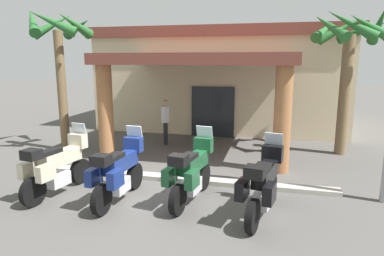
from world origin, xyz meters
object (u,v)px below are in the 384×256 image
object	(u,v)px
motorcycle_blue	(118,172)
motorcycle_black	(263,184)
pedestrian	(165,118)
palm_tree_near_portico	(349,47)
palm_tree_roadside	(59,44)
motel_building	(225,77)
motorcycle_green	(191,172)
motorcycle_cream	(57,166)

from	to	relation	value
motorcycle_blue	motorcycle_black	bearing A→B (deg)	-87.60
motorcycle_blue	pedestrian	size ratio (longest dim) A/B	1.28
pedestrian	palm_tree_near_portico	world-z (taller)	palm_tree_near_portico
palm_tree_roadside	palm_tree_near_portico	size ratio (longest dim) A/B	1.02
motel_building	motorcycle_black	distance (m)	10.93
motorcycle_black	palm_tree_near_portico	xyz separation A→B (m)	(2.40, 5.54, 2.91)
palm_tree_roadside	palm_tree_near_portico	xyz separation A→B (m)	(9.46, 1.80, -0.09)
motorcycle_green	pedestrian	distance (m)	5.50
motorcycle_black	palm_tree_near_portico	world-z (taller)	palm_tree_near_portico
motorcycle_cream	motorcycle_black	distance (m)	4.83
motel_building	palm_tree_roadside	distance (m)	8.36
motorcycle_blue	motorcycle_green	distance (m)	1.65
motorcycle_green	pedestrian	size ratio (longest dim) A/B	1.27
palm_tree_roadside	motorcycle_black	bearing A→B (deg)	-27.89
motorcycle_cream	motorcycle_blue	xyz separation A→B (m)	(1.61, -0.02, 0.00)
motorcycle_black	pedestrian	bearing A→B (deg)	46.96
motorcycle_blue	palm_tree_near_portico	xyz separation A→B (m)	(5.62, 5.52, 2.91)
motorcycle_green	palm_tree_near_portico	xyz separation A→B (m)	(4.01, 5.14, 2.91)
motorcycle_cream	motorcycle_green	bearing A→B (deg)	-75.42
motel_building	motorcycle_cream	world-z (taller)	motel_building
motorcycle_black	palm_tree_roadside	distance (m)	8.54
motorcycle_green	motorcycle_black	distance (m)	1.66
motorcycle_green	palm_tree_roadside	xyz separation A→B (m)	(-5.46, 3.34, 3.00)
pedestrian	motorcycle_blue	bearing A→B (deg)	-94.20
motorcycle_green	motorcycle_black	size ratio (longest dim) A/B	1.01
motorcycle_blue	pedestrian	xyz separation A→B (m)	(-0.65, 5.38, 0.31)
motorcycle_cream	motorcycle_blue	distance (m)	1.61
motorcycle_blue	pedestrian	world-z (taller)	pedestrian
motorcycle_black	pedestrian	distance (m)	6.66
motorcycle_black	pedestrian	size ratio (longest dim) A/B	1.27
pedestrian	motorcycle_black	bearing A→B (deg)	-65.51
pedestrian	palm_tree_roadside	bearing A→B (deg)	-163.58
motorcycle_green	motorcycle_black	world-z (taller)	same
motorcycle_green	palm_tree_near_portico	world-z (taller)	palm_tree_near_portico
palm_tree_near_portico	motorcycle_black	bearing A→B (deg)	-113.41
palm_tree_near_portico	motorcycle_green	bearing A→B (deg)	-127.95
motorcycle_blue	palm_tree_roadside	bearing A→B (deg)	48.80
motorcycle_cream	pedestrian	size ratio (longest dim) A/B	1.27
motorcycle_blue	palm_tree_roadside	xyz separation A→B (m)	(-3.85, 3.72, 3.00)
motorcycle_cream	motorcycle_green	xyz separation A→B (m)	(3.22, 0.36, 0.00)
motorcycle_green	pedestrian	xyz separation A→B (m)	(-2.26, 5.00, 0.31)
motorcycle_cream	motorcycle_green	world-z (taller)	same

